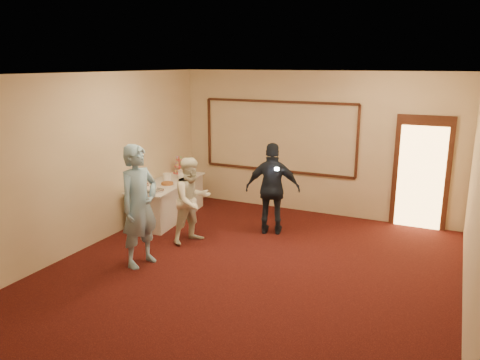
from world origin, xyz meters
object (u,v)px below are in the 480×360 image
plate_stack_b (183,174)px  man (139,206)px  cupcake_stand (179,167)px  guest (273,189)px  plate_stack_a (167,177)px  woman (192,200)px  buffet_table (168,200)px  tart (167,184)px  pavlova_tray (150,189)px

plate_stack_b → man: 2.66m
cupcake_stand → guest: 2.59m
plate_stack_a → woman: bearing=-40.6°
woman → cupcake_stand: bearing=62.4°
guest → cupcake_stand: bearing=-32.7°
buffet_table → guest: guest is taller
cupcake_stand → man: bearing=-69.1°
plate_stack_b → man: bearing=-72.7°
plate_stack_a → tart: bearing=-56.7°
tart → man: man is taller
buffet_table → pavlova_tray: pavlova_tray is taller
plate_stack_a → tart: size_ratio=0.65×
cupcake_stand → man: size_ratio=0.21×
tart → pavlova_tray: bearing=-86.8°
pavlova_tray → cupcake_stand: (-0.38, 1.62, 0.08)m
plate_stack_b → guest: guest is taller
pavlova_tray → cupcake_stand: size_ratio=1.21×
plate_stack_a → plate_stack_b: 0.35m
man → guest: 2.61m
guest → buffet_table: bearing=-14.9°
buffet_table → cupcake_stand: size_ratio=5.27×
cupcake_stand → plate_stack_a: 0.70m
tart → plate_stack_b: bearing=92.3°
buffet_table → tart: tart is taller
pavlova_tray → tart: size_ratio=1.77×
tart → man: size_ratio=0.14×
guest → tart: bearing=-9.1°
pavlova_tray → cupcake_stand: cupcake_stand is taller
buffet_table → plate_stack_a: size_ratio=11.92×
tart → woman: (1.01, -0.72, -0.02)m
tart → man: (0.77, -1.91, 0.18)m
man → woman: (0.24, 1.19, -0.20)m
plate_stack_a → tart: plate_stack_a is taller
buffet_table → guest: size_ratio=1.25×
buffet_table → tart: 0.48m
plate_stack_a → plate_stack_b: plate_stack_b is taller
cupcake_stand → pavlova_tray: bearing=-76.8°
plate_stack_a → tart: (0.21, -0.32, -0.05)m
plate_stack_b → tart: bearing=-87.7°
plate_stack_a → plate_stack_b: (0.19, 0.30, 0.01)m
cupcake_stand → buffet_table: bearing=-75.8°
cupcake_stand → woman: (1.35, -1.72, -0.14)m
woman → plate_stack_a: bearing=73.6°
buffet_table → plate_stack_a: (-0.06, 0.11, 0.46)m
woman → guest: size_ratio=0.90×
buffet_table → plate_stack_a: plate_stack_a is taller
pavlova_tray → buffet_table: bearing=102.3°
plate_stack_b → plate_stack_a: bearing=-121.8°
plate_stack_a → plate_stack_b: size_ratio=0.88×
woman → man: bearing=-167.3°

